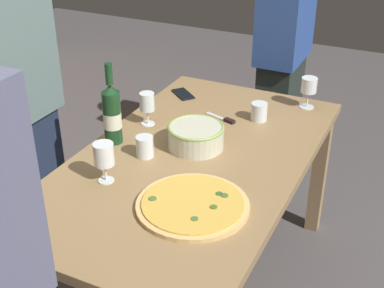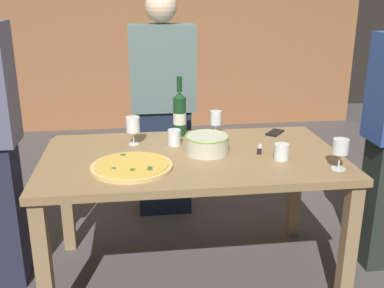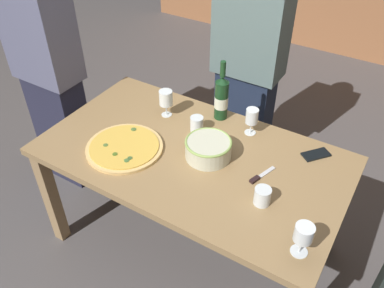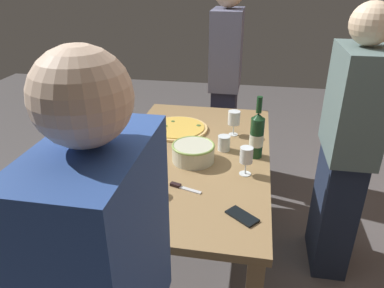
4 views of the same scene
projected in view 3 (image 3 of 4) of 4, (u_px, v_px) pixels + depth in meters
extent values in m
plane|color=#524E4E|center=(192.00, 242.00, 2.58)|extent=(8.00, 8.00, 0.00)
cube|color=#94744B|center=(192.00, 156.00, 2.12)|extent=(1.60, 0.90, 0.04)
cube|color=#9B7A52|center=(51.00, 198.00, 2.40)|extent=(0.07, 0.07, 0.71)
cube|color=#9B7A52|center=(133.00, 130.00, 2.92)|extent=(0.07, 0.07, 0.71)
cube|color=#9B7A52|center=(338.00, 211.00, 2.32)|extent=(0.07, 0.07, 0.71)
cylinder|color=#E3B971|center=(124.00, 148.00, 2.13)|extent=(0.41, 0.41, 0.02)
cylinder|color=gold|center=(124.00, 146.00, 2.12)|extent=(0.37, 0.37, 0.01)
cylinder|color=#496821|center=(115.00, 154.00, 2.06)|extent=(0.03, 0.03, 0.00)
cylinder|color=#4C6D33|center=(134.00, 129.00, 2.23)|extent=(0.03, 0.03, 0.00)
cylinder|color=#4D6D32|center=(106.00, 145.00, 2.12)|extent=(0.02, 0.02, 0.00)
cylinder|color=#3E6130|center=(130.00, 158.00, 2.04)|extent=(0.02, 0.02, 0.00)
cylinder|color=#476C35|center=(127.00, 160.00, 2.03)|extent=(0.03, 0.03, 0.00)
cylinder|color=beige|center=(208.00, 149.00, 2.06)|extent=(0.24, 0.24, 0.10)
torus|color=#92B45A|center=(208.00, 142.00, 2.03)|extent=(0.24, 0.24, 0.01)
cylinder|color=#163B1D|center=(221.00, 100.00, 2.29)|extent=(0.08, 0.08, 0.23)
cone|color=#163B1D|center=(222.00, 80.00, 2.20)|extent=(0.08, 0.08, 0.04)
cylinder|color=#163B1D|center=(223.00, 69.00, 2.16)|extent=(0.03, 0.03, 0.09)
cylinder|color=silver|center=(221.00, 102.00, 2.29)|extent=(0.08, 0.08, 0.07)
cylinder|color=white|center=(250.00, 132.00, 2.24)|extent=(0.06, 0.06, 0.00)
cylinder|color=white|center=(251.00, 127.00, 2.22)|extent=(0.01, 0.01, 0.07)
cylinder|color=white|center=(252.00, 116.00, 2.17)|extent=(0.07, 0.07, 0.08)
cylinder|color=white|center=(299.00, 251.00, 1.63)|extent=(0.07, 0.07, 0.00)
cylinder|color=white|center=(301.00, 245.00, 1.60)|extent=(0.01, 0.01, 0.08)
cylinder|color=white|center=(304.00, 233.00, 1.55)|extent=(0.08, 0.08, 0.07)
cylinder|color=maroon|center=(303.00, 236.00, 1.57)|extent=(0.07, 0.07, 0.04)
cylinder|color=white|center=(167.00, 115.00, 2.38)|extent=(0.06, 0.06, 0.00)
cylinder|color=white|center=(166.00, 109.00, 2.35)|extent=(0.01, 0.01, 0.07)
cylinder|color=white|center=(166.00, 98.00, 2.30)|extent=(0.08, 0.08, 0.09)
cylinder|color=maroon|center=(166.00, 101.00, 2.32)|extent=(0.07, 0.07, 0.05)
cylinder|color=white|center=(262.00, 196.00, 1.81)|extent=(0.08, 0.08, 0.09)
cylinder|color=white|center=(197.00, 124.00, 2.23)|extent=(0.07, 0.07, 0.09)
cube|color=black|center=(316.00, 154.00, 2.09)|extent=(0.14, 0.16, 0.01)
cube|color=silver|center=(266.00, 173.00, 1.99)|extent=(0.06, 0.12, 0.01)
cube|color=black|center=(255.00, 180.00, 1.94)|extent=(0.04, 0.06, 0.02)
cube|color=#1C263C|center=(243.00, 120.00, 2.95)|extent=(0.38, 0.20, 0.79)
cube|color=slate|center=(251.00, 30.00, 2.51)|extent=(0.45, 0.24, 0.59)
cube|color=#25263B|center=(63.00, 128.00, 2.83)|extent=(0.36, 0.20, 0.83)
cube|color=slate|center=(38.00, 30.00, 2.37)|extent=(0.43, 0.24, 0.62)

